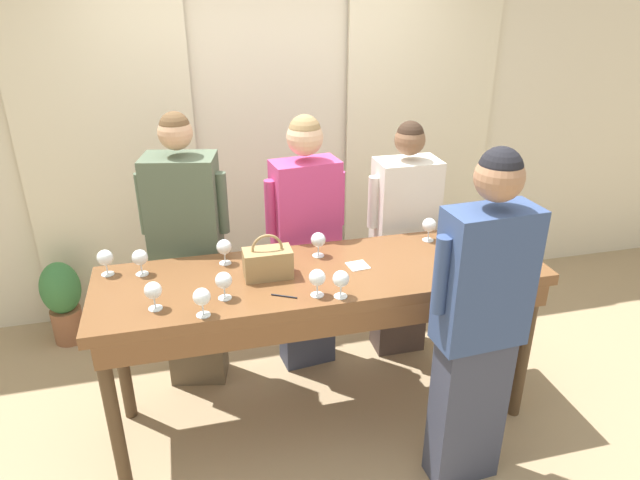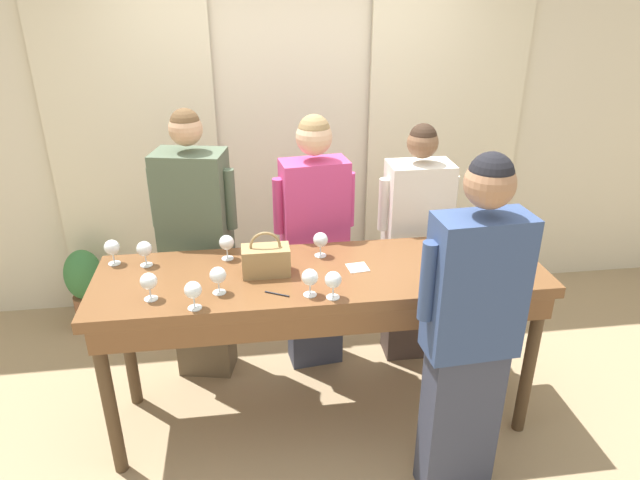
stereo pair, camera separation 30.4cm
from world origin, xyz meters
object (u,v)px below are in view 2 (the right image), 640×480
Objects in this scene: guest_cream_sweater at (415,246)px; potted_plant at (86,285)px; wine_glass_center_left at (461,228)px; wine_glass_near_host at (320,240)px; wine_glass_back_mid at (149,282)px; host_pouring at (470,333)px; wine_glass_front_right at (310,278)px; wine_glass_back_left at (333,280)px; wine_glass_center_right at (481,251)px; wine_glass_by_handbag at (193,290)px; handbag at (266,260)px; guest_pink_top at (315,242)px; wine_glass_front_left at (437,230)px; wine_glass_by_bottle at (144,249)px; wine_glass_back_right at (227,243)px; guest_olive_jacket at (198,249)px; wine_glass_front_mid at (112,248)px; tasting_bar at (322,290)px; wine_bottle at (498,244)px; wine_glass_center_mid at (218,276)px.

guest_cream_sweater is 2.42m from potted_plant.
wine_glass_near_host is at bearing -175.89° from wine_glass_center_left.
host_pouring is (1.46, -0.43, -0.14)m from wine_glass_back_mid.
wine_glass_back_left is at bearing -20.77° from wine_glass_front_right.
wine_glass_center_right is 1.52m from wine_glass_by_handbag.
wine_glass_near_host is 2.04m from potted_plant.
handbag is 0.66m from guest_pink_top.
wine_glass_front_left is 1.64m from wine_glass_by_bottle.
wine_glass_back_right is at bearing 2.62° from wine_glass_by_bottle.
host_pouring reaches higher than guest_olive_jacket.
wine_glass_front_right is 0.12m from wine_glass_back_left.
wine_glass_center_right is 1.00× the size of wine_glass_by_handbag.
guest_olive_jacket is 0.98× the size of host_pouring.
host_pouring is 2.90m from potted_plant.
guest_olive_jacket is 0.73m from guest_pink_top.
wine_glass_front_mid is 1.00× the size of wine_glass_back_left.
handbag is 1.77× the size of wine_glass_back_mid.
wine_glass_front_left is at bearing 20.80° from wine_glass_by_handbag.
wine_glass_by_handbag is at bearing -175.01° from wine_glass_front_right.
wine_glass_near_host is at bearing -0.88° from wine_glass_by_bottle.
wine_glass_center_right and wine_glass_back_left have the same top height.
wine_glass_by_handbag is at bearing -157.44° from tasting_bar.
wine_glass_center_right is at bearing -75.19° from guest_cream_sweater.
wine_bottle is 1.63m from wine_glass_by_handbag.
wine_glass_near_host is 0.81m from guest_cream_sweater.
guest_pink_top is at bearing 86.76° from tasting_bar.
wine_glass_by_bottle is at bearing -57.17° from potted_plant.
wine_glass_back_right is 1.26m from guest_cream_sweater.
guest_cream_sweater is at bearing 16.12° from wine_glass_back_right.
guest_cream_sweater reaches higher than wine_glass_back_left.
guest_pink_top reaches higher than wine_glass_front_left.
wine_glass_by_bottle is 1.41m from potted_plant.
potted_plant is at bearing 122.83° from wine_glass_by_bottle.
wine_glass_by_handbag is 1.61m from guest_cream_sweater.
wine_glass_front_mid is 1.00× the size of wine_glass_near_host.
wine_glass_by_handbag is (-0.66, -0.01, 0.00)m from wine_glass_back_left.
wine_glass_front_mid is 1.00× the size of wine_glass_by_bottle.
guest_cream_sweater reaches higher than wine_glass_by_handbag.
wine_glass_center_left and wine_glass_by_handbag have the same top height.
guest_cream_sweater is (1.23, 0.72, -0.25)m from wine_glass_center_mid.
wine_glass_front_right is at bearing -44.08° from potted_plant.
wine_glass_center_left is at bearing 1.08° from wine_glass_back_right.
tasting_bar is 16.97× the size of wine_glass_back_mid.
wine_glass_center_left is at bearing 11.32° from handbag.
guest_pink_top is at bearing 15.63° from wine_glass_front_mid.
wine_glass_center_right is at bearing -21.98° from guest_olive_jacket.
wine_glass_front_right is 0.08× the size of guest_olive_jacket.
wine_glass_center_right is at bearing 14.60° from wine_glass_back_left.
wine_glass_front_right is 1.00× the size of wine_glass_center_mid.
wine_glass_center_left is 1.00× the size of wine_glass_center_mid.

